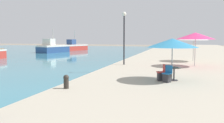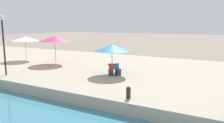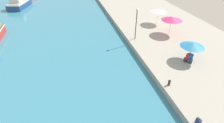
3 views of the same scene
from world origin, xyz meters
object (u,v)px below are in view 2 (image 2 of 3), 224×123
mooring_bollard (128,92)px  lamppost (3,35)px  cafe_table (113,67)px  cafe_chair_left (111,71)px  cafe_umbrella_white (55,39)px  cafe_umbrella_striped (25,39)px  cafe_chair_right (118,71)px  cafe_umbrella_pink (112,48)px

mooring_bollard → lamppost: size_ratio=0.14×
cafe_table → lamppost: lamppost is taller
lamppost → cafe_chair_left: bearing=-62.4°
cafe_umbrella_white → lamppost: size_ratio=0.69×
cafe_umbrella_striped → cafe_chair_right: (-1.82, -12.38, -2.02)m
cafe_umbrella_striped → cafe_chair_right: 12.68m
cafe_chair_left → lamppost: size_ratio=0.20×
cafe_chair_left → cafe_umbrella_white: bearing=-34.5°
cafe_umbrella_pink → cafe_chair_right: size_ratio=3.07×
cafe_umbrella_white → cafe_chair_right: bearing=-102.5°
cafe_umbrella_pink → cafe_umbrella_striped: 11.87m
cafe_table → mooring_bollard: 6.01m
mooring_bollard → cafe_chair_left: bearing=38.8°
cafe_umbrella_pink → lamppost: (-4.33, 7.00, 1.00)m
cafe_umbrella_white → cafe_chair_left: cafe_umbrella_white is taller
cafe_umbrella_striped → cafe_table: (-1.48, -11.74, -1.82)m
cafe_umbrella_striped → lamppost: size_ratio=0.63×
cafe_table → cafe_chair_right: size_ratio=0.88×
cafe_umbrella_striped → cafe_chair_left: bearing=-100.3°
cafe_chair_left → cafe_umbrella_striped: bearing=-29.1°
cafe_table → lamppost: 8.68m
mooring_bollard → cafe_umbrella_pink: bearing=37.1°
cafe_umbrella_pink → cafe_umbrella_white: bearing=78.0°
cafe_umbrella_pink → cafe_table: size_ratio=3.49×
cafe_chair_right → mooring_bollard: cafe_chair_right is taller
cafe_umbrella_white → lamppost: lamppost is taller
cafe_umbrella_pink → cafe_chair_right: 1.89m
cafe_table → mooring_bollard: cafe_table is taller
cafe_table → cafe_umbrella_white: bearing=79.0°
mooring_bollard → lamppost: 10.92m
cafe_chair_right → lamppost: (-4.12, 7.63, 2.77)m
cafe_umbrella_white → cafe_chair_right: (-1.77, -8.00, -2.17)m
cafe_table → mooring_bollard: size_ratio=1.22×
cafe_umbrella_pink → cafe_umbrella_striped: size_ratio=0.97×
cafe_umbrella_pink → mooring_bollard: 6.15m
cafe_table → cafe_umbrella_pink: bearing=-175.9°
cafe_chair_left → cafe_umbrella_pink: bearing=-87.0°
cafe_umbrella_striped → cafe_chair_left: (-2.17, -11.98, -2.02)m
cafe_table → cafe_chair_right: cafe_chair_right is taller
cafe_umbrella_pink → cafe_chair_left: size_ratio=3.07×
cafe_table → lamppost: size_ratio=0.18×
cafe_umbrella_pink → lamppost: 8.30m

